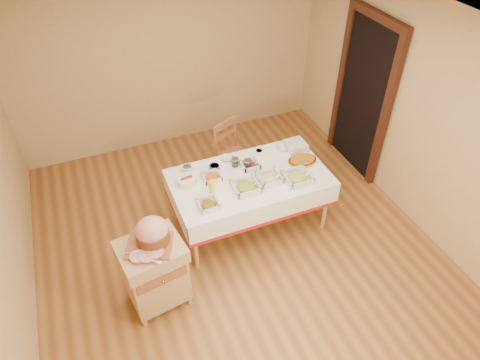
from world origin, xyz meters
The scene contains 23 objects.
room_shell centered at (0.00, 0.00, 1.30)m, with size 5.00×5.00×5.00m.
doorway centered at (2.20, 0.90, 1.11)m, with size 0.09×1.10×2.20m.
dining_table centered at (0.30, 0.30, 0.60)m, with size 1.82×1.02×0.76m.
butcher_cart centered at (-1.02, -0.39, 0.48)m, with size 0.67×0.59×0.85m.
dining_chair centered at (0.40, 1.08, 0.50)m, with size 0.57×0.56×0.97m.
ham_on_board centered at (-0.98, -0.35, 0.98)m, with size 0.45×0.43×0.29m.
serving_dish_a centered at (-0.30, 0.01, 0.79)m, with size 0.22×0.21×0.09m.
serving_dish_b centered at (0.17, 0.12, 0.80)m, with size 0.28×0.28×0.11m.
serving_dish_c centered at (0.48, 0.15, 0.79)m, with size 0.26×0.26×0.10m.
serving_dish_d centered at (0.78, 0.04, 0.80)m, with size 0.29×0.29×0.11m.
serving_dish_e centered at (-0.12, 0.42, 0.79)m, with size 0.21×0.20×0.10m.
serving_dish_f centered at (0.37, 0.46, 0.79)m, with size 0.22×0.21×0.10m.
small_bowl_left centered at (-0.33, 0.68, 0.79)m, with size 0.13×0.13×0.06m.
small_bowl_mid centered at (-0.03, 0.59, 0.79)m, with size 0.12×0.12×0.05m.
small_bowl_right centered at (0.58, 0.66, 0.79)m, with size 0.10×0.10×0.05m.
bowl_white_imported centered at (0.18, 0.70, 0.78)m, with size 0.15×0.15×0.04m, color silver.
bowl_small_imported centered at (0.89, 0.63, 0.78)m, with size 0.14×0.14×0.05m, color silver.
preserve_jar_left centered at (0.22, 0.55, 0.81)m, with size 0.09×0.09×0.11m.
preserve_jar_right centered at (0.34, 0.46, 0.81)m, with size 0.09×0.09×0.12m.
mustard_bottle centered at (-0.19, 0.22, 0.85)m, with size 0.06×0.06×0.19m.
bread_basket centered at (-0.40, 0.45, 0.80)m, with size 0.22×0.22×0.10m.
plate_stack centered at (1.05, 0.59, 0.80)m, with size 0.24×0.24×0.09m.
brass_platter centered at (1.00, 0.31, 0.78)m, with size 0.36×0.26×0.05m.
Camera 1 is at (-1.25, -3.16, 3.92)m, focal length 32.00 mm.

